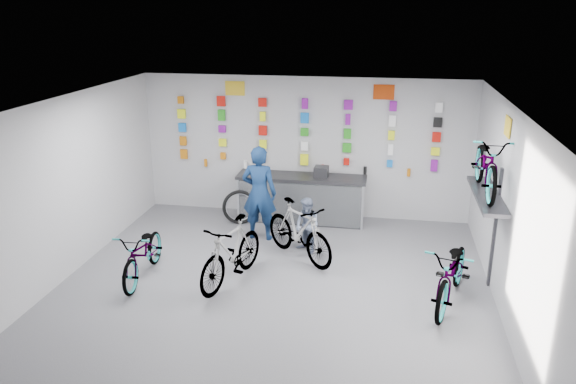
% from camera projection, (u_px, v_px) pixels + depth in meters
% --- Properties ---
extents(floor, '(8.00, 8.00, 0.00)m').
position_uv_depth(floor, '(266.00, 302.00, 8.70)').
color(floor, '#505055').
rests_on(floor, ground).
extents(ceiling, '(8.00, 8.00, 0.00)m').
position_uv_depth(ceiling, '(264.00, 110.00, 7.76)').
color(ceiling, white).
rests_on(ceiling, wall_back).
extents(wall_back, '(7.00, 0.00, 7.00)m').
position_uv_depth(wall_back, '(305.00, 147.00, 11.97)').
color(wall_back, silver).
rests_on(wall_back, floor).
extents(wall_front, '(7.00, 0.00, 7.00)m').
position_uv_depth(wall_front, '(159.00, 383.00, 4.49)').
color(wall_front, silver).
rests_on(wall_front, floor).
extents(wall_left, '(0.00, 8.00, 8.00)m').
position_uv_depth(wall_left, '(48.00, 198.00, 8.81)').
color(wall_left, silver).
rests_on(wall_left, floor).
extents(wall_right, '(0.00, 8.00, 8.00)m').
position_uv_depth(wall_right, '(516.00, 227.00, 7.65)').
color(wall_right, silver).
rests_on(wall_right, floor).
extents(counter, '(2.70, 0.66, 1.00)m').
position_uv_depth(counter, '(301.00, 199.00, 11.86)').
color(counter, black).
rests_on(counter, floor).
extents(merch_wall, '(5.57, 0.08, 1.56)m').
position_uv_depth(merch_wall, '(305.00, 133.00, 11.80)').
color(merch_wall, '#CE6E0D').
rests_on(merch_wall, wall_back).
extents(wall_bracket, '(0.39, 1.90, 2.00)m').
position_uv_depth(wall_bracket, '(488.00, 201.00, 8.81)').
color(wall_bracket, '#333338').
rests_on(wall_bracket, wall_right).
extents(sign_left, '(0.42, 0.02, 0.30)m').
position_uv_depth(sign_left, '(235.00, 88.00, 11.81)').
color(sign_left, yellow).
rests_on(sign_left, wall_back).
extents(sign_right, '(0.42, 0.02, 0.30)m').
position_uv_depth(sign_right, '(384.00, 92.00, 11.30)').
color(sign_right, '#BD390B').
rests_on(sign_right, wall_back).
extents(sign_side, '(0.02, 0.40, 0.30)m').
position_uv_depth(sign_side, '(508.00, 127.00, 8.41)').
color(sign_side, yellow).
rests_on(sign_side, wall_right).
extents(bike_left, '(0.72, 1.77, 0.91)m').
position_uv_depth(bike_left, '(143.00, 253.00, 9.35)').
color(bike_left, gray).
rests_on(bike_left, floor).
extents(bike_center, '(1.01, 1.88, 1.09)m').
position_uv_depth(bike_center, '(231.00, 252.00, 9.18)').
color(bike_center, gray).
rests_on(bike_center, floor).
extents(bike_right, '(1.21, 2.07, 1.03)m').
position_uv_depth(bike_right, '(453.00, 273.00, 8.53)').
color(bike_right, gray).
rests_on(bike_right, floor).
extents(bike_service, '(1.67, 1.59, 1.08)m').
position_uv_depth(bike_service, '(299.00, 231.00, 10.05)').
color(bike_service, gray).
rests_on(bike_service, floor).
extents(bike_wall, '(0.63, 1.80, 0.95)m').
position_uv_depth(bike_wall, '(487.00, 164.00, 8.64)').
color(bike_wall, gray).
rests_on(bike_wall, wall_bracket).
extents(clerk, '(0.70, 0.48, 1.87)m').
position_uv_depth(clerk, '(259.00, 193.00, 10.83)').
color(clerk, '#10284F').
rests_on(clerk, floor).
extents(customer, '(0.65, 0.62, 1.05)m').
position_uv_depth(customer, '(307.00, 226.00, 10.33)').
color(customer, slate).
rests_on(customer, floor).
extents(spare_wheel, '(0.74, 0.36, 0.73)m').
position_uv_depth(spare_wheel, '(240.00, 207.00, 11.76)').
color(spare_wheel, black).
rests_on(spare_wheel, floor).
extents(register, '(0.29, 0.31, 0.22)m').
position_uv_depth(register, '(321.00, 172.00, 11.60)').
color(register, black).
rests_on(register, counter).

